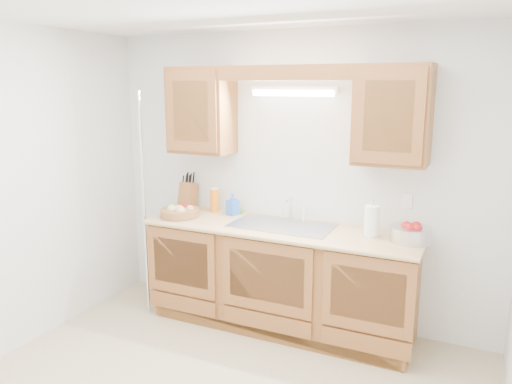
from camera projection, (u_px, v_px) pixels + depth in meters
The scene contains 17 objects.
room at pixel (207, 220), 3.00m from camera, with size 3.52×3.50×2.50m.
base_cabinets at pixel (281, 278), 4.24m from camera, with size 2.20×0.60×0.86m, color brown.
countertop at pixel (281, 229), 4.13m from camera, with size 2.30×0.63×0.04m, color tan.
upper_cabinet_left at pixel (202, 110), 4.41m from camera, with size 0.55×0.33×0.75m, color brown.
upper_cabinet_right at pixel (393, 115), 3.72m from camera, with size 0.55×0.33×0.75m, color brown.
valance at pixel (283, 73), 3.87m from camera, with size 2.20×0.05×0.12m, color brown.
fluorescent_fixture at pixel (293, 91), 4.10m from camera, with size 0.76×0.08×0.08m.
sink at pixel (282, 234), 4.16m from camera, with size 0.84×0.46×0.36m.
wire_shelf_pole at pixel (144, 206), 4.38m from camera, with size 0.03×0.03×2.00m, color silver.
outlet_plate at pixel (407, 200), 3.95m from camera, with size 0.08×0.01×0.12m, color white.
fruit_basket at pixel (180, 211), 4.42m from camera, with size 0.35×0.35×0.11m.
knife_block at pixel (188, 195), 4.69m from camera, with size 0.13×0.21×0.36m.
orange_canister at pixel (214, 200), 4.59m from camera, with size 0.09×0.09×0.22m.
soap_bottle at pixel (233, 204), 4.48m from camera, with size 0.09×0.09×0.20m, color blue.
sponge at pixel (237, 212), 4.57m from camera, with size 0.12×0.08×0.02m.
paper_towel at pixel (372, 221), 3.84m from camera, with size 0.14×0.14×0.29m.
apple_bowl at pixel (411, 233), 3.71m from camera, with size 0.35×0.35×0.15m.
Camera 1 is at (1.50, -2.50, 2.05)m, focal length 35.00 mm.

